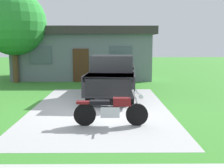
{
  "coord_description": "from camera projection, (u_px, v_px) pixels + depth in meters",
  "views": [
    {
      "loc": [
        0.36,
        -10.69,
        2.44
      ],
      "look_at": [
        0.46,
        0.17,
        0.9
      ],
      "focal_mm": 46.38,
      "sensor_mm": 36.0,
      "label": 1
    }
  ],
  "objects": [
    {
      "name": "neighbor_house",
      "position": [
        84.0,
        52.0,
        20.57
      ],
      "size": [
        9.6,
        5.6,
        3.5
      ],
      "color": "slate",
      "rests_on": "ground"
    },
    {
      "name": "pickup_truck",
      "position": [
        113.0,
        75.0,
        13.45
      ],
      "size": [
        2.45,
        5.76,
        1.9
      ],
      "color": "black",
      "rests_on": "ground"
    },
    {
      "name": "driveway_pad",
      "position": [
        100.0,
        108.0,
        10.92
      ],
      "size": [
        5.05,
        8.99,
        0.01
      ],
      "primitive_type": "cube",
      "color": "#B0B0B0",
      "rests_on": "ground"
    },
    {
      "name": "motorcycle",
      "position": [
        111.0,
        110.0,
        8.58
      ],
      "size": [
        2.21,
        0.7,
        1.09
      ],
      "color": "black",
      "rests_on": "ground"
    },
    {
      "name": "ground_plane",
      "position": [
        100.0,
        108.0,
        10.92
      ],
      "size": [
        80.0,
        80.0,
        0.0
      ],
      "primitive_type": "plane",
      "color": "#3B882E"
    },
    {
      "name": "shade_tree",
      "position": [
        14.0,
        23.0,
        17.59
      ],
      "size": [
        3.98,
        3.98,
        5.66
      ],
      "color": "brown",
      "rests_on": "ground"
    }
  ]
}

